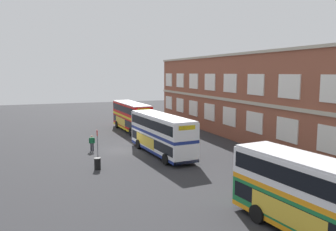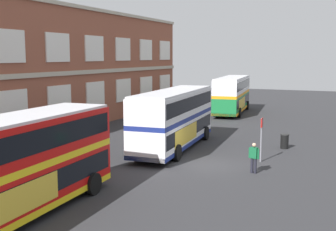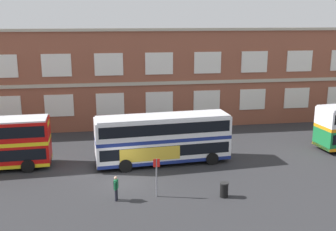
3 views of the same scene
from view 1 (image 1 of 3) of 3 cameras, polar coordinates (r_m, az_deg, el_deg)
name	(u,v)px [view 1 (image 1 of 3)]	position (r m, az deg, el deg)	size (l,w,h in m)	color
ground_plane	(139,148)	(37.23, -4.95, -5.65)	(120.00, 120.00, 0.00)	#2B2B2D
brick_terminal_building	(270,99)	(42.11, 17.13, 2.75)	(52.34, 8.19, 10.73)	brown
double_decker_near	(131,116)	(48.08, -6.33, -0.11)	(11.10, 3.20, 4.07)	red
double_decker_middle	(161,134)	(34.06, -1.18, -3.16)	(11.17, 3.50, 4.07)	silver
double_decker_far	(326,202)	(18.26, 25.56, -13.31)	(11.22, 3.82, 4.07)	#197038
waiting_passenger	(92,142)	(36.66, -12.95, -4.53)	(0.33, 0.64, 1.70)	black
bus_stand_flag	(97,141)	(33.90, -12.06, -4.25)	(0.44, 0.10, 2.70)	slate
station_litter_bin	(97,164)	(29.74, -12.04, -8.11)	(0.60, 0.60, 1.03)	black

